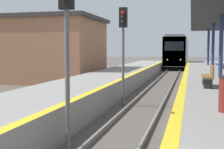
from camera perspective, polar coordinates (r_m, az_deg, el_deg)
name	(u,v)px	position (r m, az deg, el deg)	size (l,w,h in m)	color
train	(178,52)	(48.55, 11.95, 4.12)	(2.77, 22.28, 4.40)	black
signal_near	(67,28)	(7.96, -8.31, 8.34)	(0.36, 0.31, 4.53)	#595959
signal_mid	(123,38)	(14.36, 2.05, 6.75)	(0.36, 0.31, 4.53)	#595959
station_canopy	(222,14)	(19.26, 19.47, 10.47)	(3.47, 34.41, 3.81)	navy
bench	(209,75)	(13.92, 17.31, -0.14)	(0.44, 1.75, 0.92)	brown
station_building	(34,49)	(27.00, -14.04, 4.52)	(11.21, 7.48, 5.23)	#9E6B4C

